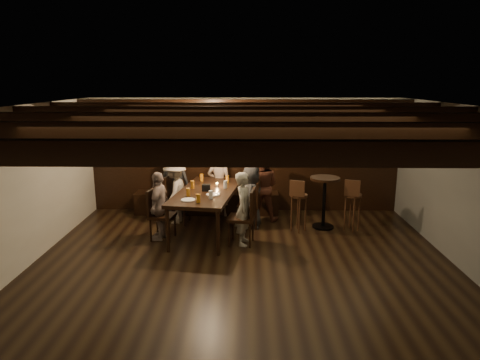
{
  "coord_description": "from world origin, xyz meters",
  "views": [
    {
      "loc": [
        0.06,
        -5.48,
        2.74
      ],
      "look_at": [
        -0.07,
        1.3,
        1.16
      ],
      "focal_mm": 32.0,
      "sensor_mm": 36.0,
      "label": 1
    }
  ],
  "objects_px": {
    "dining_table": "(207,194)",
    "person_bench_right": "(262,186)",
    "person_bench_left": "(175,184)",
    "bar_stool_right": "(352,211)",
    "person_left_far": "(159,206)",
    "chair_left_far": "(162,224)",
    "person_bench_centre": "(219,184)",
    "high_top_table": "(324,195)",
    "person_left_near": "(175,192)",
    "person_right_far": "(244,209)",
    "bar_stool_left": "(298,212)",
    "chair_left_near": "(177,209)",
    "person_right_near": "(251,197)",
    "chair_right_far": "(242,227)",
    "chair_right_near": "(250,213)"
  },
  "relations": [
    {
      "from": "dining_table",
      "to": "chair_left_near",
      "type": "relative_size",
      "value": 2.4
    },
    {
      "from": "high_top_table",
      "to": "person_left_far",
      "type": "bearing_deg",
      "value": -167.87
    },
    {
      "from": "person_left_far",
      "to": "person_bench_left",
      "type": "bearing_deg",
      "value": -173.66
    },
    {
      "from": "person_bench_left",
      "to": "chair_right_far",
      "type": "bearing_deg",
      "value": 140.2
    },
    {
      "from": "chair_left_near",
      "to": "high_top_table",
      "type": "xyz_separation_m",
      "value": [
        2.83,
        -0.24,
        0.36
      ]
    },
    {
      "from": "person_bench_left",
      "to": "person_right_far",
      "type": "height_order",
      "value": "person_bench_left"
    },
    {
      "from": "dining_table",
      "to": "bar_stool_left",
      "type": "height_order",
      "value": "bar_stool_left"
    },
    {
      "from": "chair_left_far",
      "to": "person_left_near",
      "type": "height_order",
      "value": "person_left_near"
    },
    {
      "from": "chair_right_far",
      "to": "person_bench_right",
      "type": "height_order",
      "value": "person_bench_right"
    },
    {
      "from": "dining_table",
      "to": "person_bench_right",
      "type": "distance_m",
      "value": 1.27
    },
    {
      "from": "dining_table",
      "to": "person_left_far",
      "type": "height_order",
      "value": "person_left_far"
    },
    {
      "from": "chair_right_far",
      "to": "person_right_near",
      "type": "xyz_separation_m",
      "value": [
        0.16,
        0.89,
        0.3
      ]
    },
    {
      "from": "high_top_table",
      "to": "bar_stool_right",
      "type": "relative_size",
      "value": 0.99
    },
    {
      "from": "person_left_far",
      "to": "high_top_table",
      "type": "distance_m",
      "value": 3.06
    },
    {
      "from": "person_bench_right",
      "to": "high_top_table",
      "type": "xyz_separation_m",
      "value": [
        1.16,
        -0.45,
        -0.04
      ]
    },
    {
      "from": "dining_table",
      "to": "bar_stool_left",
      "type": "distance_m",
      "value": 1.72
    },
    {
      "from": "person_bench_left",
      "to": "bar_stool_right",
      "type": "height_order",
      "value": "person_bench_left"
    },
    {
      "from": "chair_left_near",
      "to": "chair_right_near",
      "type": "xyz_separation_m",
      "value": [
        1.42,
        -0.21,
        -0.01
      ]
    },
    {
      "from": "high_top_table",
      "to": "bar_stool_left",
      "type": "distance_m",
      "value": 0.61
    },
    {
      "from": "person_left_near",
      "to": "bar_stool_right",
      "type": "distance_m",
      "value": 3.39
    },
    {
      "from": "high_top_table",
      "to": "chair_right_far",
      "type": "bearing_deg",
      "value": -150.85
    },
    {
      "from": "chair_right_near",
      "to": "high_top_table",
      "type": "distance_m",
      "value": 1.45
    },
    {
      "from": "person_left_far",
      "to": "bar_stool_right",
      "type": "bearing_deg",
      "value": 106.3
    },
    {
      "from": "chair_right_far",
      "to": "bar_stool_left",
      "type": "relative_size",
      "value": 0.97
    },
    {
      "from": "person_bench_left",
      "to": "chair_left_far",
      "type": "bearing_deg",
      "value": 97.64
    },
    {
      "from": "dining_table",
      "to": "person_right_near",
      "type": "bearing_deg",
      "value": 30.96
    },
    {
      "from": "chair_left_near",
      "to": "person_left_near",
      "type": "distance_m",
      "value": 0.33
    },
    {
      "from": "chair_left_far",
      "to": "person_bench_right",
      "type": "height_order",
      "value": "person_bench_right"
    },
    {
      "from": "chair_left_near",
      "to": "person_bench_centre",
      "type": "relative_size",
      "value": 0.7
    },
    {
      "from": "person_bench_right",
      "to": "person_left_near",
      "type": "bearing_deg",
      "value": 15.26
    },
    {
      "from": "person_left_far",
      "to": "bar_stool_left",
      "type": "xyz_separation_m",
      "value": [
        2.49,
        0.44,
        -0.24
      ]
    },
    {
      "from": "dining_table",
      "to": "person_left_near",
      "type": "relative_size",
      "value": 1.82
    },
    {
      "from": "person_bench_centre",
      "to": "bar_stool_left",
      "type": "bearing_deg",
      "value": 156.8
    },
    {
      "from": "person_left_far",
      "to": "person_right_near",
      "type": "xyz_separation_m",
      "value": [
        1.61,
        0.67,
        -0.01
      ]
    },
    {
      "from": "chair_left_near",
      "to": "person_left_near",
      "type": "height_order",
      "value": "person_left_near"
    },
    {
      "from": "chair_left_far",
      "to": "person_bench_centre",
      "type": "bearing_deg",
      "value": 154.39
    },
    {
      "from": "person_left_near",
      "to": "person_right_far",
      "type": "bearing_deg",
      "value": 59.04
    },
    {
      "from": "chair_left_far",
      "to": "person_left_far",
      "type": "bearing_deg",
      "value": -90.0
    },
    {
      "from": "chair_right_far",
      "to": "person_bench_right",
      "type": "relative_size",
      "value": 0.7
    },
    {
      "from": "bar_stool_right",
      "to": "chair_right_far",
      "type": "bearing_deg",
      "value": -138.24
    },
    {
      "from": "bar_stool_right",
      "to": "person_right_far",
      "type": "bearing_deg",
      "value": -137.87
    },
    {
      "from": "person_bench_right",
      "to": "person_right_far",
      "type": "bearing_deg",
      "value": 83.66
    },
    {
      "from": "person_left_near",
      "to": "person_right_near",
      "type": "relative_size",
      "value": 1.04
    },
    {
      "from": "chair_left_near",
      "to": "bar_stool_right",
      "type": "relative_size",
      "value": 0.94
    },
    {
      "from": "chair_right_far",
      "to": "person_left_near",
      "type": "bearing_deg",
      "value": 58.53
    },
    {
      "from": "chair_right_near",
      "to": "person_right_near",
      "type": "bearing_deg",
      "value": -90.0
    },
    {
      "from": "person_bench_right",
      "to": "high_top_table",
      "type": "distance_m",
      "value": 1.25
    },
    {
      "from": "chair_left_near",
      "to": "person_right_far",
      "type": "height_order",
      "value": "person_right_far"
    },
    {
      "from": "chair_right_near",
      "to": "bar_stool_right",
      "type": "distance_m",
      "value": 1.92
    },
    {
      "from": "bar_stool_left",
      "to": "bar_stool_right",
      "type": "bearing_deg",
      "value": 25.1
    }
  ]
}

